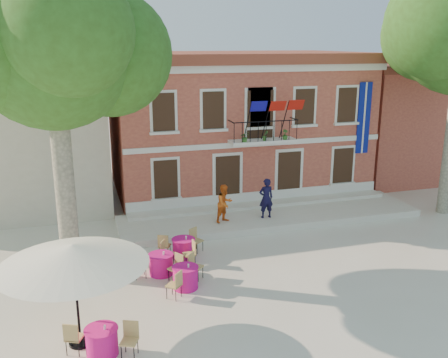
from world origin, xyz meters
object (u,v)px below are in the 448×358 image
plane_tree_west (53,48)px  cafe_table_0 (161,263)px  cafe_table_1 (185,277)px  cafe_table_2 (102,340)px  patio_umbrella (73,255)px  pedestrian_navy (266,198)px  pedestrian_orange (225,203)px  cafe_table_3 (184,247)px

plane_tree_west → cafe_table_0: (3.05, -0.94, -7.42)m
cafe_table_0 → cafe_table_1: 1.40m
cafe_table_0 → cafe_table_2: same height
patio_umbrella → pedestrian_navy: size_ratio=2.15×
pedestrian_navy → cafe_table_2: pedestrian_navy is taller
plane_tree_west → pedestrian_orange: bearing=23.2°
pedestrian_orange → cafe_table_3: 3.61m
pedestrian_navy → pedestrian_orange: 1.96m
pedestrian_orange → cafe_table_0: (-3.49, -3.74, -0.73)m
pedestrian_orange → cafe_table_0: 5.17m
pedestrian_navy → cafe_table_0: size_ratio=0.98×
pedestrian_navy → cafe_table_0: bearing=34.0°
plane_tree_west → cafe_table_3: 8.49m
pedestrian_orange → cafe_table_3: pedestrian_orange is taller
patio_umbrella → cafe_table_3: 6.55m
cafe_table_0 → cafe_table_1: same height
plane_tree_west → pedestrian_navy: (8.50, 2.81, -6.63)m
pedestrian_orange → patio_umbrella: bearing=-157.1°
pedestrian_navy → cafe_table_1: bearing=45.5°
plane_tree_west → cafe_table_2: bearing=-81.9°
cafe_table_0 → cafe_table_3: bearing=47.5°
cafe_table_0 → pedestrian_orange: bearing=47.0°
patio_umbrella → pedestrian_orange: patio_umbrella is taller
patio_umbrella → cafe_table_2: size_ratio=2.05×
pedestrian_orange → cafe_table_2: bearing=-152.1°
pedestrian_navy → pedestrian_orange: bearing=-0.2°
plane_tree_west → cafe_table_2: 9.10m
cafe_table_3 → plane_tree_west: bearing=-176.9°
cafe_table_0 → cafe_table_2: (-2.31, -4.26, -0.01)m
cafe_table_0 → cafe_table_3: size_ratio=1.00×
plane_tree_west → cafe_table_3: bearing=3.1°
cafe_table_1 → cafe_table_3: 2.47m
cafe_table_1 → pedestrian_orange: bearing=60.0°
plane_tree_west → cafe_table_1: plane_tree_west is taller
cafe_table_0 → cafe_table_2: 4.85m
patio_umbrella → cafe_table_2: patio_umbrella is taller
pedestrian_navy → cafe_table_0: (-5.45, -3.76, -0.79)m
pedestrian_navy → cafe_table_3: (-4.38, -2.59, -0.79)m
plane_tree_west → cafe_table_1: (3.66, -2.20, -7.43)m
plane_tree_west → patio_umbrella: size_ratio=2.69×
patio_umbrella → cafe_table_3: patio_umbrella is taller
pedestrian_navy → pedestrian_orange: (-1.96, -0.01, -0.06)m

